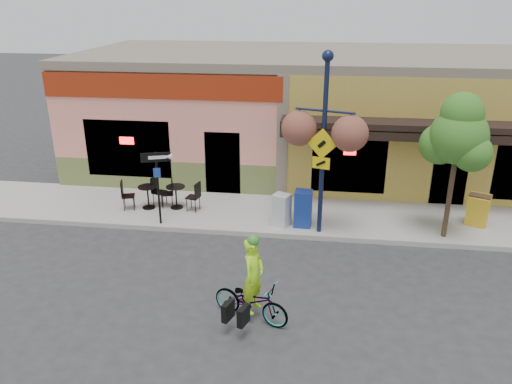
{
  "coord_description": "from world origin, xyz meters",
  "views": [
    {
      "loc": [
        0.23,
        -12.31,
        6.53
      ],
      "look_at": [
        -1.47,
        0.5,
        1.4
      ],
      "focal_mm": 35.0,
      "sensor_mm": 36.0,
      "label": 1
    }
  ],
  "objects_px": {
    "bicycle": "(251,301)",
    "street_tree": "(454,167)",
    "cyclist_rider": "(253,286)",
    "newspaper_box_blue": "(303,209)",
    "one_way_sign": "(158,189)",
    "newspaper_box_grey": "(281,210)",
    "building": "(316,110)",
    "lamp_post": "(323,146)"
  },
  "relations": [
    {
      "from": "bicycle",
      "to": "street_tree",
      "type": "height_order",
      "value": "street_tree"
    },
    {
      "from": "cyclist_rider",
      "to": "newspaper_box_blue",
      "type": "bearing_deg",
      "value": 9.66
    },
    {
      "from": "one_way_sign",
      "to": "street_tree",
      "type": "xyz_separation_m",
      "value": [
        8.22,
        0.24,
        0.95
      ]
    },
    {
      "from": "cyclist_rider",
      "to": "newspaper_box_grey",
      "type": "height_order",
      "value": "cyclist_rider"
    },
    {
      "from": "building",
      "to": "cyclist_rider",
      "type": "height_order",
      "value": "building"
    },
    {
      "from": "bicycle",
      "to": "newspaper_box_grey",
      "type": "height_order",
      "value": "newspaper_box_grey"
    },
    {
      "from": "newspaper_box_blue",
      "to": "one_way_sign",
      "type": "bearing_deg",
      "value": -171.53
    },
    {
      "from": "bicycle",
      "to": "street_tree",
      "type": "bearing_deg",
      "value": -27.99
    },
    {
      "from": "street_tree",
      "to": "newspaper_box_blue",
      "type": "bearing_deg",
      "value": 177.88
    },
    {
      "from": "building",
      "to": "newspaper_box_grey",
      "type": "bearing_deg",
      "value": -97.05
    },
    {
      "from": "one_way_sign",
      "to": "newspaper_box_grey",
      "type": "height_order",
      "value": "one_way_sign"
    },
    {
      "from": "one_way_sign",
      "to": "street_tree",
      "type": "bearing_deg",
      "value": -16.25
    },
    {
      "from": "cyclist_rider",
      "to": "lamp_post",
      "type": "relative_size",
      "value": 0.33
    },
    {
      "from": "one_way_sign",
      "to": "newspaper_box_blue",
      "type": "relative_size",
      "value": 2.01
    },
    {
      "from": "cyclist_rider",
      "to": "lamp_post",
      "type": "height_order",
      "value": "lamp_post"
    },
    {
      "from": "one_way_sign",
      "to": "bicycle",
      "type": "bearing_deg",
      "value": -69.1
    },
    {
      "from": "one_way_sign",
      "to": "newspaper_box_grey",
      "type": "xyz_separation_m",
      "value": [
        3.59,
        0.33,
        -0.62
      ]
    },
    {
      "from": "building",
      "to": "newspaper_box_blue",
      "type": "relative_size",
      "value": 16.47
    },
    {
      "from": "street_tree",
      "to": "lamp_post",
      "type": "bearing_deg",
      "value": -177.48
    },
    {
      "from": "bicycle",
      "to": "one_way_sign",
      "type": "height_order",
      "value": "one_way_sign"
    },
    {
      "from": "building",
      "to": "lamp_post",
      "type": "xyz_separation_m",
      "value": [
        0.32,
        -6.68,
        0.45
      ]
    },
    {
      "from": "newspaper_box_blue",
      "to": "street_tree",
      "type": "distance_m",
      "value": 4.28
    },
    {
      "from": "one_way_sign",
      "to": "newspaper_box_blue",
      "type": "distance_m",
      "value": 4.27
    },
    {
      "from": "newspaper_box_blue",
      "to": "street_tree",
      "type": "bearing_deg",
      "value": 1.14
    },
    {
      "from": "lamp_post",
      "to": "cyclist_rider",
      "type": "bearing_deg",
      "value": -91.8
    },
    {
      "from": "lamp_post",
      "to": "street_tree",
      "type": "bearing_deg",
      "value": 18.29
    },
    {
      "from": "cyclist_rider",
      "to": "street_tree",
      "type": "bearing_deg",
      "value": -27.7
    },
    {
      "from": "building",
      "to": "bicycle",
      "type": "bearing_deg",
      "value": -95.57
    },
    {
      "from": "building",
      "to": "newspaper_box_grey",
      "type": "xyz_separation_m",
      "value": [
        -0.8,
        -6.44,
        -1.61
      ]
    },
    {
      "from": "building",
      "to": "newspaper_box_blue",
      "type": "height_order",
      "value": "building"
    },
    {
      "from": "bicycle",
      "to": "newspaper_box_blue",
      "type": "relative_size",
      "value": 1.58
    },
    {
      "from": "street_tree",
      "to": "bicycle",
      "type": "bearing_deg",
      "value": -138.28
    },
    {
      "from": "cyclist_rider",
      "to": "lamp_post",
      "type": "xyz_separation_m",
      "value": [
        1.33,
        4.21,
        1.86
      ]
    },
    {
      "from": "one_way_sign",
      "to": "newspaper_box_blue",
      "type": "height_order",
      "value": "one_way_sign"
    },
    {
      "from": "building",
      "to": "cyclist_rider",
      "type": "bearing_deg",
      "value": -95.31
    },
    {
      "from": "newspaper_box_grey",
      "to": "street_tree",
      "type": "relative_size",
      "value": 0.24
    },
    {
      "from": "building",
      "to": "newspaper_box_grey",
      "type": "height_order",
      "value": "building"
    },
    {
      "from": "lamp_post",
      "to": "newspaper_box_grey",
      "type": "xyz_separation_m",
      "value": [
        -1.12,
        0.24,
        -2.06
      ]
    },
    {
      "from": "building",
      "to": "one_way_sign",
      "type": "bearing_deg",
      "value": -122.94
    },
    {
      "from": "newspaper_box_blue",
      "to": "lamp_post",
      "type": "bearing_deg",
      "value": -28.57
    },
    {
      "from": "cyclist_rider",
      "to": "one_way_sign",
      "type": "bearing_deg",
      "value": 59.5
    },
    {
      "from": "newspaper_box_grey",
      "to": "street_tree",
      "type": "height_order",
      "value": "street_tree"
    }
  ]
}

